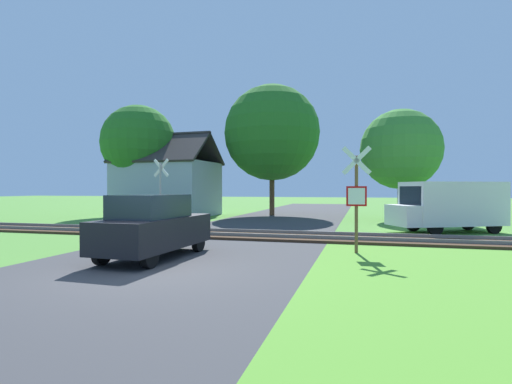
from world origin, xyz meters
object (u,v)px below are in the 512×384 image
tree_center (272,133)px  stop_sign_near (356,195)px  house (167,186)px  crossing_sign_far (161,189)px  mail_truck (449,205)px  tree_right (401,149)px  tree_left (138,143)px  parked_car (154,226)px

tree_center → stop_sign_near: bearing=-68.7°
house → tree_center: (7.32, 1.96, 3.88)m
crossing_sign_far → mail_truck: 13.15m
stop_sign_near → mail_truck: 7.88m
tree_right → tree_left: 17.94m
house → stop_sign_near: bearing=-43.1°
house → tree_right: size_ratio=1.03×
tree_left → parked_car: 19.04m
crossing_sign_far → parked_car: crossing_sign_far is taller
stop_sign_near → tree_center: tree_center is taller
crossing_sign_far → mail_truck: bearing=19.1°
tree_left → tree_center: bearing=15.2°
crossing_sign_far → parked_car: size_ratio=0.83×
stop_sign_near → tree_left: size_ratio=0.41×
mail_truck → tree_center: bearing=21.6°
tree_center → mail_truck: tree_center is taller
stop_sign_near → house: house is taller
tree_left → stop_sign_near: bearing=-40.6°
stop_sign_near → tree_left: bearing=-43.9°
stop_sign_near → crossing_sign_far: crossing_sign_far is taller
tree_right → stop_sign_near: bearing=-100.2°
tree_center → house: bearing=-165.0°
parked_car → mail_truck: bearing=46.9°
parked_car → tree_center: bearing=94.6°
stop_sign_near → crossing_sign_far: (-9.08, 4.70, 0.17)m
stop_sign_near → parked_car: (-5.48, -2.34, -0.88)m
tree_right → tree_left: size_ratio=0.85×
tree_left → mail_truck: size_ratio=1.53×
crossing_sign_far → house: (-4.40, 9.13, 0.15)m
stop_sign_near → tree_left: (-15.48, 13.26, 3.50)m
crossing_sign_far → tree_right: (11.51, 8.82, 2.40)m
crossing_sign_far → tree_right: bearing=47.2°
mail_truck → parked_car: size_ratio=1.28×
crossing_sign_far → tree_center: bearing=85.0°
tree_right → tree_left: bearing=-179.2°
house → tree_center: 8.51m
house → parked_car: 18.07m
house → tree_left: 3.80m
stop_sign_near → tree_center: (-6.17, 15.78, 4.20)m
parked_car → house: bearing=118.8°
tree_right → parked_car: (-7.91, -15.85, -3.45)m
house → mail_truck: size_ratio=1.35×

